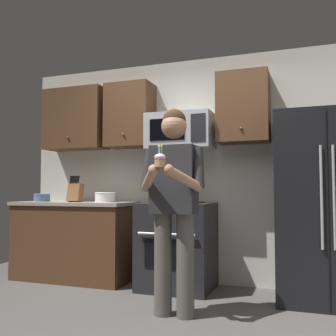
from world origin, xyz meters
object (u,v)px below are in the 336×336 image
at_px(refrigerator, 326,207).
at_px(person, 174,198).
at_px(bowl_small_colored, 42,197).
at_px(cupcake, 160,160).
at_px(knife_block, 75,192).
at_px(bowl_large_white, 105,197).
at_px(microwave, 180,131).
at_px(oven_range, 177,246).

distance_m(refrigerator, person, 1.51).
bearing_deg(person, refrigerator, 34.28).
height_order(bowl_small_colored, cupcake, cupcake).
bearing_deg(cupcake, bowl_small_colored, 148.56).
bearing_deg(knife_block, refrigerator, -0.20).
height_order(knife_block, bowl_small_colored, knife_block).
xyz_separation_m(knife_block, bowl_small_colored, (-0.53, 0.07, -0.07)).
bearing_deg(bowl_large_white, microwave, 4.85).
xyz_separation_m(refrigerator, person, (-1.24, -0.85, 0.10)).
bearing_deg(bowl_small_colored, bowl_large_white, 0.07).
bearing_deg(cupcake, microwave, 100.97).
bearing_deg(person, oven_range, 106.28).
relative_size(microwave, cupcake, 4.26).
xyz_separation_m(refrigerator, bowl_large_white, (-2.40, 0.08, 0.08)).
height_order(microwave, cupcake, microwave).
bearing_deg(bowl_large_white, cupcake, -47.22).
bearing_deg(bowl_large_white, person, -38.58).
relative_size(refrigerator, person, 1.02).
distance_m(microwave, bowl_small_colored, 1.95).
xyz_separation_m(refrigerator, knife_block, (-2.77, 0.01, 0.14)).
distance_m(microwave, person, 1.27).
bearing_deg(bowl_small_colored, knife_block, -7.67).
distance_m(microwave, knife_block, 1.45).
height_order(knife_block, cupcake, cupcake).
bearing_deg(cupcake, knife_block, 142.16).
relative_size(microwave, refrigerator, 0.41).
bearing_deg(knife_block, cupcake, -37.84).
xyz_separation_m(person, cupcake, (0.00, -0.33, 0.30)).
bearing_deg(oven_range, bowl_small_colored, 178.68).
distance_m(oven_range, microwave, 1.26).
distance_m(bowl_large_white, cupcake, 1.74).
bearing_deg(refrigerator, microwave, 173.97).
bearing_deg(person, bowl_small_colored, 155.71).
xyz_separation_m(bowl_small_colored, person, (2.05, -0.93, 0.03)).
bearing_deg(knife_block, bowl_small_colored, 172.33).
bearing_deg(bowl_large_white, bowl_small_colored, -179.93).
height_order(bowl_small_colored, person, person).
relative_size(oven_range, bowl_large_white, 3.81).
bearing_deg(microwave, cupcake, -79.03).
xyz_separation_m(microwave, bowl_large_white, (-0.90, -0.08, -0.74)).
xyz_separation_m(bowl_large_white, cupcake, (1.16, -1.26, 0.31)).
bearing_deg(refrigerator, bowl_small_colored, 178.60).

